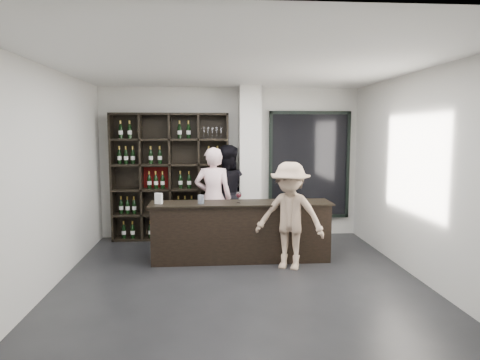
{
  "coord_description": "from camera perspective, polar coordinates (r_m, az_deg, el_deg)",
  "views": [
    {
      "loc": [
        -0.43,
        -5.56,
        2.07
      ],
      "look_at": [
        0.06,
        1.1,
        1.3
      ],
      "focal_mm": 32.0,
      "sensor_mm": 36.0,
      "label": 1
    }
  ],
  "objects": [
    {
      "name": "spit_cup",
      "position": [
        6.67,
        -5.22,
        -2.59
      ],
      "size": [
        0.1,
        0.1,
        0.14
      ],
      "primitive_type": "cylinder",
      "rotation": [
        0.0,
        0.0,
        0.03
      ],
      "color": "#9DAABF",
      "rests_on": "tasting_counter"
    },
    {
      "name": "taster_pink",
      "position": [
        7.51,
        -3.6,
        -2.45
      ],
      "size": [
        0.68,
        0.47,
        1.79
      ],
      "primitive_type": "imported",
      "rotation": [
        0.0,
        0.0,
        3.07
      ],
      "color": "#FFCFD4",
      "rests_on": "floor"
    },
    {
      "name": "wine_shelf",
      "position": [
        8.21,
        -9.25,
        0.41
      ],
      "size": [
        2.2,
        0.35,
        2.4
      ],
      "primitive_type": null,
      "color": "black",
      "rests_on": "floor"
    },
    {
      "name": "card_stand",
      "position": [
        6.75,
        -10.79,
        -2.43
      ],
      "size": [
        0.13,
        0.1,
        0.17
      ],
      "primitive_type": "cube",
      "rotation": [
        0.0,
        0.0,
        -0.41
      ],
      "color": "white",
      "rests_on": "tasting_counter"
    },
    {
      "name": "floor",
      "position": [
        5.95,
        0.17,
        -13.83
      ],
      "size": [
        5.0,
        5.5,
        0.01
      ],
      "primitive_type": "cube",
      "color": "black",
      "rests_on": "ground"
    },
    {
      "name": "taster_black",
      "position": [
        8.05,
        -1.85,
        -1.74
      ],
      "size": [
        1.03,
        0.89,
        1.81
      ],
      "primitive_type": "imported",
      "rotation": [
        0.0,
        0.0,
        2.88
      ],
      "color": "black",
      "rests_on": "floor"
    },
    {
      "name": "napkin_stack",
      "position": [
        6.92,
        6.69,
        -2.75
      ],
      "size": [
        0.18,
        0.18,
        0.02
      ],
      "primitive_type": "cube",
      "rotation": [
        0.0,
        0.0,
        -0.42
      ],
      "color": "white",
      "rests_on": "tasting_counter"
    },
    {
      "name": "customer",
      "position": [
        6.46,
        6.64,
        -4.75
      ],
      "size": [
        1.2,
        0.97,
        1.61
      ],
      "primitive_type": "imported",
      "rotation": [
        0.0,
        0.0,
        -0.42
      ],
      "color": "tan",
      "rests_on": "floor"
    },
    {
      "name": "structural_column",
      "position": [
        8.09,
        1.3,
        2.18
      ],
      "size": [
        0.4,
        0.4,
        2.9
      ],
      "primitive_type": "cube",
      "color": "silver",
      "rests_on": "floor"
    },
    {
      "name": "glass_panel",
      "position": [
        8.51,
        9.23,
        1.98
      ],
      "size": [
        1.6,
        0.08,
        2.1
      ],
      "color": "black",
      "rests_on": "floor"
    },
    {
      "name": "tasting_counter",
      "position": [
        6.87,
        0.13,
        -6.86
      ],
      "size": [
        2.88,
        0.6,
        0.94
      ],
      "rotation": [
        0.0,
        0.0,
        0.0
      ],
      "color": "black",
      "rests_on": "floor"
    },
    {
      "name": "wine_glass",
      "position": [
        6.7,
        -0.16,
        -2.24
      ],
      "size": [
        0.1,
        0.1,
        0.2
      ],
      "primitive_type": null,
      "rotation": [
        0.0,
        0.0,
        -0.15
      ],
      "color": "white",
      "rests_on": "tasting_counter"
    }
  ]
}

